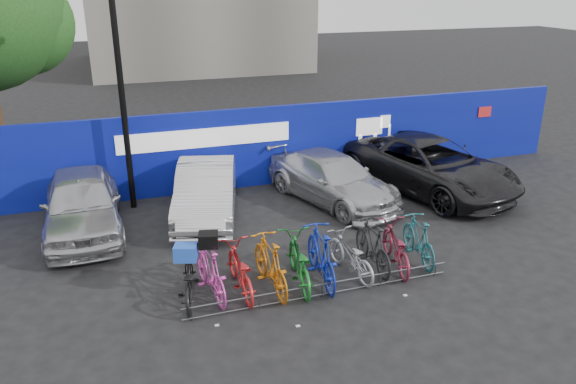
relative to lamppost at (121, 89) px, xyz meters
name	(u,v)px	position (x,y,z in m)	size (l,w,h in m)	color
ground	(311,282)	(3.20, -5.40, -3.27)	(100.00, 100.00, 0.00)	black
hoarding	(240,149)	(3.21, 0.60, -2.07)	(22.00, 0.18, 2.40)	#0A1192
lamppost	(121,89)	(0.00, 0.00, 0.00)	(0.25, 0.50, 6.11)	black
bike_rack	(322,289)	(3.20, -6.00, -3.11)	(5.60, 0.03, 0.30)	#595B60
car_0	(82,203)	(-1.26, -1.22, -2.50)	(1.81, 4.50, 1.53)	#ABABB0
car_1	(206,190)	(1.83, -1.20, -2.57)	(1.48, 4.25, 1.40)	silver
car_2	(332,179)	(5.39, -1.31, -2.62)	(1.84, 4.52, 1.31)	#B1B2B6
car_3	(429,165)	(8.42, -1.45, -2.49)	(2.58, 5.60, 1.56)	black
bike_0	(188,280)	(0.66, -5.26, -2.82)	(0.59, 1.70, 0.89)	black
bike_1	(210,271)	(1.12, -5.22, -2.73)	(0.51, 1.81, 1.09)	#EA4CB8
bike_2	(240,270)	(1.70, -5.27, -2.78)	(0.65, 1.86, 0.98)	red
bike_3	(270,264)	(2.31, -5.38, -2.70)	(0.54, 1.91, 1.15)	orange
bike_4	(299,261)	(2.93, -5.37, -2.75)	(0.69, 1.98, 1.04)	#187324
bike_5	(321,256)	(3.40, -5.42, -2.67)	(0.56, 1.99, 1.20)	#1429A6
bike_6	(350,255)	(4.09, -5.35, -2.82)	(0.60, 1.72, 0.91)	#9E9FA5
bike_7	(373,245)	(4.68, -5.23, -2.73)	(0.51, 1.79, 1.08)	#232325
bike_8	(395,247)	(5.17, -5.35, -2.78)	(0.65, 1.85, 0.97)	maroon
bike_9	(419,239)	(5.81, -5.25, -2.76)	(0.49, 1.72, 1.03)	#1F646C
cargo_crate	(186,252)	(0.66, -5.26, -2.22)	(0.43, 0.33, 0.31)	blue
cargo_topcase	(208,240)	(1.12, -5.22, -2.04)	(0.37, 0.33, 0.28)	black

